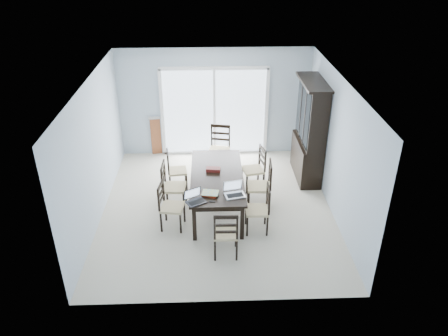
{
  "coord_description": "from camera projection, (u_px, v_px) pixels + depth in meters",
  "views": [
    {
      "loc": [
        -0.13,
        -7.27,
        4.87
      ],
      "look_at": [
        0.14,
        0.0,
        0.91
      ],
      "focal_mm": 35.0,
      "sensor_mm": 36.0,
      "label": 1
    }
  ],
  "objects": [
    {
      "name": "sliding_door",
      "position": [
        214.0,
        112.0,
        10.37
      ],
      "size": [
        2.52,
        0.05,
        2.18
      ],
      "color": "silver",
      "rests_on": "floor"
    },
    {
      "name": "book_stack",
      "position": [
        210.0,
        194.0,
        7.73
      ],
      "size": [
        0.33,
        0.27,
        0.05
      ],
      "rotation": [
        0.0,
        0.0,
        -0.31
      ],
      "color": "maroon",
      "rests_on": "dining_table"
    },
    {
      "name": "chair_left_near",
      "position": [
        167.0,
        201.0,
        7.91
      ],
      "size": [
        0.46,
        0.45,
        1.06
      ],
      "rotation": [
        0.0,
        0.0,
        -1.72
      ],
      "color": "black",
      "rests_on": "floor"
    },
    {
      "name": "chair_right_near",
      "position": [
        262.0,
        204.0,
        7.82
      ],
      "size": [
        0.42,
        0.41,
        1.06
      ],
      "rotation": [
        0.0,
        0.0,
        1.55
      ],
      "color": "black",
      "rests_on": "floor"
    },
    {
      "name": "chair_left_mid",
      "position": [
        169.0,
        181.0,
        8.47
      ],
      "size": [
        0.46,
        0.44,
        1.12
      ],
      "rotation": [
        0.0,
        0.0,
        -1.63
      ],
      "color": "black",
      "rests_on": "floor"
    },
    {
      "name": "chair_left_far",
      "position": [
        173.0,
        166.0,
        9.14
      ],
      "size": [
        0.43,
        0.42,
        1.01
      ],
      "rotation": [
        0.0,
        0.0,
        -1.45
      ],
      "color": "black",
      "rests_on": "floor"
    },
    {
      "name": "chair_end_near",
      "position": [
        226.0,
        230.0,
        7.14
      ],
      "size": [
        0.41,
        0.42,
        1.06
      ],
      "rotation": [
        0.0,
        0.0,
        -0.02
      ],
      "color": "black",
      "rests_on": "floor"
    },
    {
      "name": "laptop_dark",
      "position": [
        196.0,
        200.0,
        7.49
      ],
      "size": [
        0.4,
        0.36,
        0.22
      ],
      "rotation": [
        0.0,
        0.0,
        0.52
      ],
      "color": "black",
      "rests_on": "dining_table"
    },
    {
      "name": "chair_end_far",
      "position": [
        220.0,
        143.0,
        9.9
      ],
      "size": [
        0.54,
        0.55,
        1.2
      ],
      "rotation": [
        0.0,
        0.0,
        2.93
      ],
      "color": "black",
      "rests_on": "floor"
    },
    {
      "name": "ceiling",
      "position": [
        216.0,
        81.0,
        7.47
      ],
      "size": [
        5.0,
        5.0,
        0.0
      ],
      "primitive_type": "plane",
      "rotation": [
        3.14,
        0.0,
        0.0
      ],
      "color": "white",
      "rests_on": "back_wall"
    },
    {
      "name": "railing",
      "position": [
        213.0,
        104.0,
        12.4
      ],
      "size": [
        4.5,
        0.06,
        1.1
      ],
      "primitive_type": "cube",
      "color": "#99999E",
      "rests_on": "balcony"
    },
    {
      "name": "back_wall",
      "position": [
        214.0,
        103.0,
        10.29
      ],
      "size": [
        4.5,
        0.02,
        2.6
      ],
      "primitive_type": "cube",
      "color": "#A3B5C3",
      "rests_on": "floor"
    },
    {
      "name": "china_hutch",
      "position": [
        310.0,
        132.0,
        9.37
      ],
      "size": [
        0.5,
        1.38,
        2.2
      ],
      "color": "black",
      "rests_on": "floor"
    },
    {
      "name": "chair_right_mid",
      "position": [
        264.0,
        180.0,
        8.47
      ],
      "size": [
        0.47,
        0.46,
        1.15
      ],
      "rotation": [
        0.0,
        0.0,
        1.51
      ],
      "color": "black",
      "rests_on": "floor"
    },
    {
      "name": "game_box",
      "position": [
        213.0,
        169.0,
        8.49
      ],
      "size": [
        0.29,
        0.17,
        0.07
      ],
      "primitive_type": "cube",
      "rotation": [
        0.0,
        0.0,
        -0.13
      ],
      "color": "#460E10",
      "rests_on": "dining_table"
    },
    {
      "name": "dining_table",
      "position": [
        217.0,
        179.0,
        8.4
      ],
      "size": [
        1.0,
        2.2,
        0.75
      ],
      "color": "black",
      "rests_on": "floor"
    },
    {
      "name": "laptop_silver",
      "position": [
        235.0,
        193.0,
        7.68
      ],
      "size": [
        0.4,
        0.32,
        0.24
      ],
      "rotation": [
        0.0,
        0.0,
        0.22
      ],
      "color": "silver",
      "rests_on": "dining_table"
    },
    {
      "name": "floor",
      "position": [
        217.0,
        208.0,
        8.72
      ],
      "size": [
        5.0,
        5.0,
        0.0
      ],
      "primitive_type": "plane",
      "color": "beige",
      "rests_on": "ground"
    },
    {
      "name": "cell_phone",
      "position": [
        212.0,
        201.0,
        7.54
      ],
      "size": [
        0.11,
        0.06,
        0.01
      ],
      "primitive_type": "cube",
      "rotation": [
        0.0,
        0.0,
        -0.12
      ],
      "color": "black",
      "rests_on": "dining_table"
    },
    {
      "name": "balcony",
      "position": [
        214.0,
        137.0,
        11.81
      ],
      "size": [
        4.5,
        2.0,
        0.1
      ],
      "primitive_type": "cube",
      "color": "gray",
      "rests_on": "ground"
    },
    {
      "name": "chair_right_far",
      "position": [
        257.0,
        164.0,
        9.15
      ],
      "size": [
        0.49,
        0.49,
        1.08
      ],
      "rotation": [
        0.0,
        0.0,
        1.78
      ],
      "color": "black",
      "rests_on": "floor"
    },
    {
      "name": "wall_left",
      "position": [
        95.0,
        152.0,
        8.02
      ],
      "size": [
        0.02,
        5.0,
        2.6
      ],
      "primitive_type": "cube",
      "color": "#A3B5C3",
      "rests_on": "floor"
    },
    {
      "name": "wall_right",
      "position": [
        337.0,
        148.0,
        8.17
      ],
      "size": [
        0.02,
        5.0,
        2.6
      ],
      "primitive_type": "cube",
      "color": "#A3B5C3",
      "rests_on": "floor"
    },
    {
      "name": "hot_tub",
      "position": [
        183.0,
        120.0,
        11.48
      ],
      "size": [
        2.21,
        2.06,
        0.98
      ],
      "rotation": [
        0.0,
        0.0,
        0.22
      ],
      "color": "brown",
      "rests_on": "balcony"
    }
  ]
}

